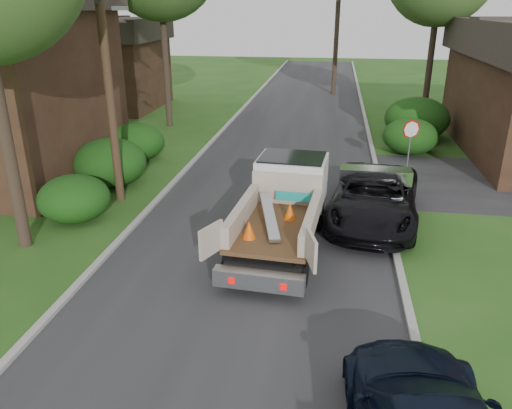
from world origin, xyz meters
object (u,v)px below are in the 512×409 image
object	(u,v)px
black_pickup	(374,197)
house_left_far	(105,62)
stop_sign	(410,137)
utility_pole	(105,54)
flatbed_truck	(286,199)

from	to	relation	value
black_pickup	house_left_far	bearing A→B (deg)	141.70
stop_sign	utility_pole	bearing A→B (deg)	-159.38
house_left_far	flatbed_truck	world-z (taller)	house_left_far
utility_pole	stop_sign	bearing A→B (deg)	20.62
stop_sign	flatbed_truck	bearing A→B (deg)	-125.32
stop_sign	house_left_far	world-z (taller)	house_left_far
stop_sign	flatbed_truck	xyz separation A→B (m)	(-4.38, -6.18, -0.55)
utility_pole	flatbed_truck	distance (m)	7.74
utility_pole	black_pickup	xyz separation A→B (m)	(9.06, -0.48, -4.35)
flatbed_truck	black_pickup	size ratio (longest dim) A/B	1.03
flatbed_truck	black_pickup	distance (m)	3.26
house_left_far	black_pickup	bearing A→B (deg)	-45.69
utility_pole	flatbed_truck	xyz separation A→B (m)	(6.30, -2.16, -3.94)
house_left_far	black_pickup	xyz separation A→B (m)	(17.08, -17.50, -2.23)
stop_sign	house_left_far	bearing A→B (deg)	145.19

